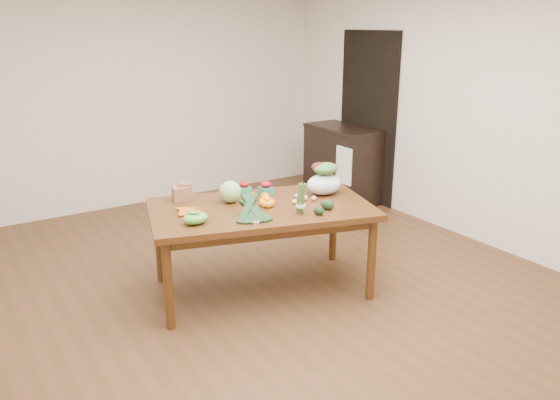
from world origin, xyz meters
TOP-DOWN VIEW (x-y plane):
  - floor at (0.00, 0.00)m, footprint 6.00×6.00m
  - room_walls at (0.00, 0.00)m, footprint 5.02×6.02m
  - dining_table at (0.03, 0.12)m, footprint 1.99×1.46m
  - doorway_dark at (2.48, 1.60)m, footprint 0.02×1.00m
  - cabinet at (2.22, 1.75)m, footprint 0.52×1.02m
  - dish_towel at (1.96, 1.40)m, footprint 0.02×0.28m
  - paper_bag at (-0.44, 0.61)m, footprint 0.24×0.22m
  - cabbage at (-0.13, 0.35)m, footprint 0.18×0.18m
  - strawberry_basket_a at (0.10, 0.50)m, footprint 0.12×0.12m
  - strawberry_basket_b at (0.24, 0.37)m, footprint 0.13×0.13m
  - orange_a at (0.05, 0.27)m, footprint 0.08×0.08m
  - orange_b at (0.13, 0.22)m, footprint 0.07×0.07m
  - orange_c at (0.09, 0.13)m, footprint 0.08×0.08m
  - mandarin_cluster at (0.08, 0.09)m, footprint 0.22×0.22m
  - carrots at (-0.51, 0.28)m, footprint 0.27×0.27m
  - snap_pea_bag at (-0.59, 0.03)m, footprint 0.20×0.15m
  - kale_bunch at (-0.18, -0.12)m, footprint 0.42×0.47m
  - asparagus_bundle at (0.20, -0.21)m, footprint 0.11×0.13m
  - potato_a at (0.29, 0.01)m, footprint 0.05×0.04m
  - potato_b at (0.34, -0.00)m, footprint 0.06×0.05m
  - potato_c at (0.42, 0.05)m, footprint 0.06×0.05m
  - potato_d at (0.40, 0.13)m, footprint 0.05×0.05m
  - potato_e at (0.48, 0.00)m, footprint 0.05×0.04m
  - avocado_a at (0.30, -0.30)m, footprint 0.09×0.11m
  - avocado_b at (0.44, -0.24)m, footprint 0.11×0.14m
  - salad_bag at (0.67, 0.11)m, footprint 0.38×0.33m

SIDE VIEW (x-z plane):
  - floor at x=0.00m, z-range 0.00..0.00m
  - dining_table at x=0.03m, z-range 0.00..0.75m
  - cabinet at x=2.22m, z-range 0.00..0.94m
  - dish_towel at x=1.96m, z-range 0.33..0.78m
  - carrots at x=-0.51m, z-range 0.75..0.78m
  - potato_e at x=0.48m, z-range 0.75..0.79m
  - potato_a at x=0.29m, z-range 0.75..0.79m
  - potato_d at x=0.40m, z-range 0.75..0.79m
  - potato_c at x=0.42m, z-range 0.75..0.80m
  - potato_b at x=0.34m, z-range 0.75..0.80m
  - avocado_a at x=0.30m, z-range 0.75..0.81m
  - orange_b at x=0.13m, z-range 0.75..0.82m
  - orange_a at x=0.05m, z-range 0.75..0.83m
  - avocado_b at x=0.44m, z-range 0.75..0.83m
  - orange_c at x=0.09m, z-range 0.75..0.83m
  - strawberry_basket_a at x=0.10m, z-range 0.75..0.84m
  - mandarin_cluster at x=0.08m, z-range 0.75..0.84m
  - snap_pea_bag at x=-0.59m, z-range 0.75..0.84m
  - strawberry_basket_b at x=0.24m, z-range 0.75..0.84m
  - paper_bag at x=-0.44m, z-range 0.75..0.89m
  - kale_bunch at x=-0.18m, z-range 0.75..0.91m
  - cabbage at x=-0.13m, z-range 0.75..0.93m
  - asparagus_bundle at x=0.20m, z-range 0.75..1.00m
  - salad_bag at x=0.67m, z-range 0.75..1.00m
  - doorway_dark at x=2.48m, z-range 0.00..2.10m
  - room_walls at x=0.00m, z-range 0.00..2.70m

